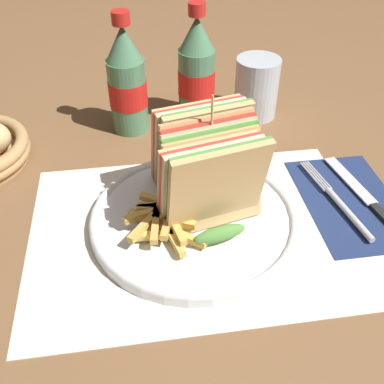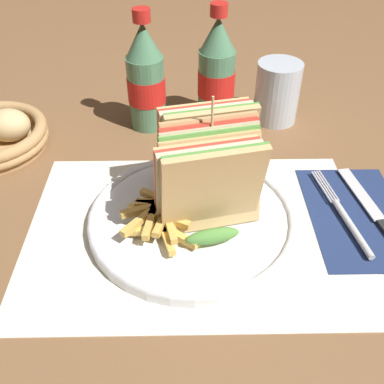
{
  "view_description": "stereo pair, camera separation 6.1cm",
  "coord_description": "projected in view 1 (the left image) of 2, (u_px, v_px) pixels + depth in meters",
  "views": [
    {
      "loc": [
        -0.09,
        -0.46,
        0.43
      ],
      "look_at": [
        -0.02,
        0.01,
        0.04
      ],
      "focal_mm": 42.0,
      "sensor_mm": 36.0,
      "label": 1
    },
    {
      "loc": [
        -0.03,
        -0.46,
        0.43
      ],
      "look_at": [
        -0.02,
        0.01,
        0.04
      ],
      "focal_mm": 42.0,
      "sensor_mm": 36.0,
      "label": 2
    }
  ],
  "objects": [
    {
      "name": "ketchup_blob",
      "position": [
        157.0,
        203.0,
        0.61
      ],
      "size": [
        0.03,
        0.03,
        0.01
      ],
      "color": "maroon",
      "rests_on": "plate_main"
    },
    {
      "name": "fork",
      "position": [
        342.0,
        205.0,
        0.64
      ],
      "size": [
        0.04,
        0.18,
        0.01
      ],
      "rotation": [
        0.0,
        0.0,
        0.16
      ],
      "color": "silver",
      "rests_on": "napkin"
    },
    {
      "name": "plate_main",
      "position": [
        194.0,
        218.0,
        0.61
      ],
      "size": [
        0.28,
        0.28,
        0.02
      ],
      "color": "white",
      "rests_on": "ground_plane"
    },
    {
      "name": "napkin",
      "position": [
        349.0,
        199.0,
        0.66
      ],
      "size": [
        0.13,
        0.21,
        0.0
      ],
      "color": "navy",
      "rests_on": "ground_plane"
    },
    {
      "name": "knife",
      "position": [
        366.0,
        197.0,
        0.66
      ],
      "size": [
        0.05,
        0.2,
        0.0
      ],
      "rotation": [
        0.0,
        0.0,
        0.16
      ],
      "color": "black",
      "rests_on": "napkin"
    },
    {
      "name": "club_sandwich",
      "position": [
        207.0,
        166.0,
        0.59
      ],
      "size": [
        0.14,
        0.2,
        0.17
      ],
      "color": "tan",
      "rests_on": "plate_main"
    },
    {
      "name": "glass_near",
      "position": [
        256.0,
        91.0,
        0.82
      ],
      "size": [
        0.08,
        0.08,
        0.11
      ],
      "color": "silver",
      "rests_on": "ground_plane"
    },
    {
      "name": "coke_bottle_far",
      "position": [
        197.0,
        72.0,
        0.79
      ],
      "size": [
        0.07,
        0.07,
        0.21
      ],
      "color": "#4C7F5B",
      "rests_on": "ground_plane"
    },
    {
      "name": "placemat",
      "position": [
        199.0,
        229.0,
        0.61
      ],
      "size": [
        0.46,
        0.32,
        0.0
      ],
      "color": "silver",
      "rests_on": "ground_plane"
    },
    {
      "name": "ground_plane",
      "position": [
        210.0,
        216.0,
        0.63
      ],
      "size": [
        4.0,
        4.0,
        0.0
      ],
      "primitive_type": "plane",
      "color": "brown"
    },
    {
      "name": "coke_bottle_near",
      "position": [
        127.0,
        83.0,
        0.76
      ],
      "size": [
        0.07,
        0.07,
        0.21
      ],
      "color": "#4C7F5B",
      "rests_on": "ground_plane"
    },
    {
      "name": "fries_pile",
      "position": [
        164.0,
        219.0,
        0.58
      ],
      "size": [
        0.1,
        0.11,
        0.02
      ],
      "color": "gold",
      "rests_on": "plate_main"
    }
  ]
}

